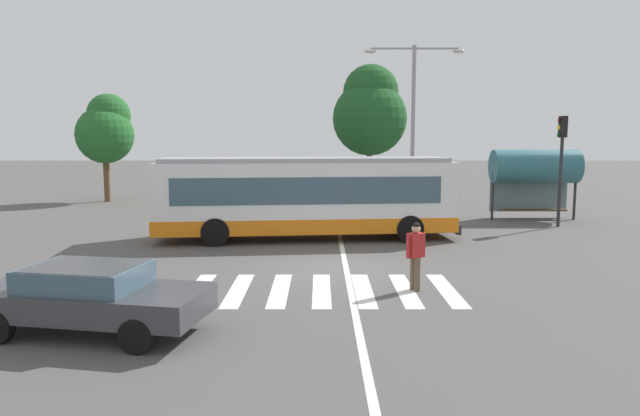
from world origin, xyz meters
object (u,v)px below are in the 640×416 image
Objects in this scene: parked_car_charcoal at (338,194)px; pedestrian_crossing_street at (414,252)px; traffic_light_far_corner at (560,153)px; bus_stop_shelter at (533,168)px; background_tree_right at (369,111)px; background_tree_left at (104,129)px; parked_car_silver at (388,194)px; parked_car_blue at (290,193)px; twin_arm_street_lamp at (412,110)px; foreground_sedan at (88,295)px; city_transit_bus at (305,197)px.

pedestrian_crossing_street is at bearing -85.50° from parked_car_charcoal.
bus_stop_shelter is at bearing 97.65° from traffic_light_far_corner.
traffic_light_far_corner reaches higher than bus_stop_shelter.
background_tree_left is at bearing -170.49° from background_tree_right.
traffic_light_far_corner is (6.43, -6.78, 2.39)m from parked_car_silver.
parked_car_blue is 12.01m from background_tree_left.
pedestrian_crossing_street is 0.20× the size of background_tree_right.
twin_arm_street_lamp is (-5.65, 4.11, 2.00)m from traffic_light_far_corner.
traffic_light_far_corner is (9.18, -6.53, 2.39)m from parked_car_charcoal.
bus_stop_shelter is at bearing -26.25° from parked_car_charcoal.
foreground_sedan is at bearing -117.33° from twin_arm_street_lamp.
parked_car_charcoal is at bearing 145.49° from twin_arm_street_lamp.
traffic_light_far_corner is 0.57× the size of twin_arm_street_lamp.
twin_arm_street_lamp reaches higher than bus_stop_shelter.
city_transit_bus is 6.60× the size of pedestrian_crossing_street.
parked_car_charcoal is (5.53, 19.96, 0.00)m from foreground_sedan.
parked_car_silver is 0.54× the size of background_tree_right.
background_tree_right is (2.14, 6.01, 4.73)m from parked_car_charcoal.
pedestrian_crossing_street is 0.37× the size of traffic_light_far_corner.
twin_arm_street_lamp reaches higher than parked_car_blue.
pedestrian_crossing_street is 0.27× the size of background_tree_left.
foreground_sedan is 1.04× the size of parked_car_charcoal.
twin_arm_street_lamp is (9.06, 17.53, 4.39)m from foreground_sedan.
city_transit_bus is 11.26m from traffic_light_far_corner.
traffic_light_far_corner reaches higher than pedestrian_crossing_street.
traffic_light_far_corner is 2.29m from bus_stop_shelter.
bus_stop_shelter is at bearing -20.07° from twin_arm_street_lamp.
twin_arm_street_lamp is (3.53, -2.43, 4.39)m from parked_car_charcoal.
twin_arm_street_lamp is 0.98× the size of background_tree_right.
background_tree_right is (3.73, 15.47, 3.91)m from city_transit_bus.
foreground_sedan is 24.97m from background_tree_left.
parked_car_blue is at bearing 170.11° from parked_car_charcoal.
background_tree_left is at bearing 166.32° from parked_car_charcoal.
pedestrian_crossing_street is 0.38× the size of parked_car_silver.
twin_arm_street_lamp is at bearing -80.68° from background_tree_right.
background_tree_right reaches higher than traffic_light_far_corner.
background_tree_right reaches higher than parked_car_charcoal.
bus_stop_shelter is (11.53, -4.85, 1.65)m from parked_car_blue.
background_tree_left is at bearing 169.37° from parked_car_silver.
parked_car_charcoal is 14.59m from background_tree_left.
traffic_light_far_corner is at bearing 52.69° from pedestrian_crossing_street.
city_transit_bus reaches higher than parked_car_charcoal.
parked_car_blue is (-1.06, 9.92, -0.82)m from city_transit_bus.
background_tree_left is (-13.75, 3.35, 3.53)m from parked_car_charcoal.
parked_car_blue is 0.56× the size of twin_arm_street_lamp.
parked_car_charcoal is (-1.33, 16.84, -0.20)m from pedestrian_crossing_street.
foreground_sedan is 20.06m from traffic_light_far_corner.
background_tree_right is at bearing 119.28° from traffic_light_far_corner.
background_tree_right is at bearing 95.92° from parked_car_silver.
traffic_light_far_corner is 24.99m from background_tree_left.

